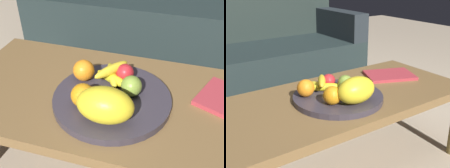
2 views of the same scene
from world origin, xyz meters
TOP-DOWN VIEW (x-y plane):
  - coffee_table at (0.00, 0.00)m, footprint 1.22×0.56m
  - couch at (-0.04, 1.15)m, footprint 1.70×0.70m
  - fruit_bowl at (-0.04, -0.03)m, footprint 0.40×0.40m
  - melon_large_front at (-0.03, -0.15)m, footprint 0.18×0.12m
  - orange_front at (-0.16, 0.03)m, footprint 0.08×0.08m
  - orange_left at (-0.11, -0.10)m, footprint 0.08×0.08m
  - apple_front at (0.02, -0.01)m, footprint 0.07×0.07m
  - apple_left at (-0.02, 0.07)m, footprint 0.06×0.06m
  - banana_bunch at (-0.06, 0.05)m, footprint 0.15×0.16m

SIDE VIEW (x-z plane):
  - couch at x=-0.04m, z-range -0.15..0.75m
  - coffee_table at x=0.00m, z-range 0.15..0.55m
  - fruit_bowl at x=-0.04m, z-range 0.39..0.42m
  - banana_bunch at x=-0.06m, z-range 0.41..0.47m
  - apple_left at x=-0.02m, z-range 0.42..0.48m
  - apple_front at x=0.02m, z-range 0.42..0.49m
  - orange_front at x=-0.16m, z-range 0.42..0.49m
  - orange_left at x=-0.11m, z-range 0.42..0.49m
  - melon_large_front at x=-0.03m, z-range 0.42..0.53m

